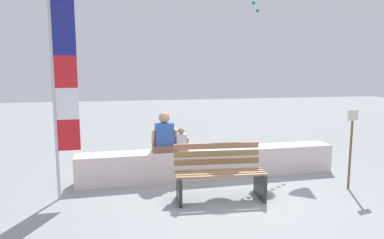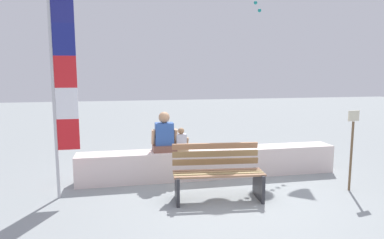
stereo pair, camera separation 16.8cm
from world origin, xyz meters
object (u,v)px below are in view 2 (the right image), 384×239
Objects in this scene: park_bench at (218,174)px; sign_post at (352,144)px; flag_banner at (61,81)px; person_child at (181,141)px; person_adult at (164,136)px.

sign_post is at bearing -2.46° from park_bench.
flag_banner is at bearing 172.31° from sign_post.
sign_post is at bearing -24.85° from person_child.
sign_post is (3.11, -1.29, -0.03)m from person_adult.
flag_banner is (-1.72, -0.64, 1.06)m from person_adult.
park_bench is 0.45× the size of flag_banner.
person_child is 3.07m from sign_post.
sign_post is (4.83, -0.65, -1.09)m from flag_banner.
flag_banner is 2.36× the size of sign_post.
flag_banner is 4.99m from sign_post.
person_adult reaches higher than person_child.
person_child reaches higher than park_bench.
park_bench is at bearing -71.35° from person_child.
flag_banner reaches higher than sign_post.
flag_banner reaches higher than park_bench.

